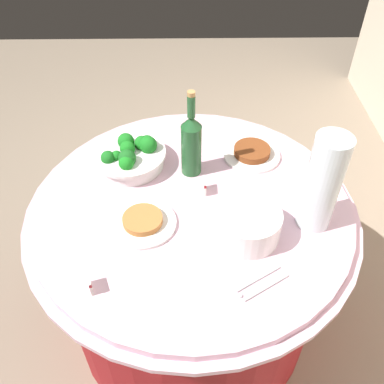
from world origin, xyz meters
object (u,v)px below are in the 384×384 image
at_px(food_plate_stir_fry, 252,153).
at_px(broccoli_bowl, 130,156).
at_px(serving_tongs, 261,284).
at_px(label_placard_front, 205,185).
at_px(food_plate_peanuts, 143,222).
at_px(label_placard_mid, 90,282).
at_px(plate_stack, 247,224).
at_px(wine_bottle, 190,143).
at_px(decorative_fruit_vase, 321,188).

bearing_deg(food_plate_stir_fry, broccoli_bowl, -84.15).
height_order(serving_tongs, label_placard_front, label_placard_front).
distance_m(broccoli_bowl, food_plate_peanuts, 0.31).
xyz_separation_m(label_placard_front, label_placard_mid, (0.40, -0.34, 0.00)).
xyz_separation_m(plate_stack, label_placard_front, (-0.20, -0.13, -0.02)).
bearing_deg(broccoli_bowl, food_plate_peanuts, 12.45).
distance_m(serving_tongs, food_plate_stir_fry, 0.59).
bearing_deg(food_plate_peanuts, broccoli_bowl, -167.55).
relative_size(plate_stack, food_plate_stir_fry, 0.95).
distance_m(wine_bottle, label_placard_mid, 0.60).
bearing_deg(food_plate_stir_fry, serving_tongs, -4.09).
distance_m(plate_stack, serving_tongs, 0.20).
relative_size(food_plate_stir_fry, label_placard_front, 4.00).
xyz_separation_m(plate_stack, decorative_fruit_vase, (-0.06, 0.22, 0.10)).
xyz_separation_m(decorative_fruit_vase, serving_tongs, (0.25, -0.20, -0.14)).
bearing_deg(serving_tongs, food_plate_peanuts, -124.01).
bearing_deg(label_placard_mid, broccoli_bowl, 173.24).
xyz_separation_m(serving_tongs, food_plate_peanuts, (-0.24, -0.36, 0.01)).
distance_m(decorative_fruit_vase, serving_tongs, 0.35).
height_order(food_plate_stir_fry, label_placard_front, label_placard_front).
xyz_separation_m(plate_stack, food_plate_peanuts, (-0.05, -0.33, -0.04)).
bearing_deg(decorative_fruit_vase, plate_stack, -76.14).
height_order(plate_stack, decorative_fruit_vase, decorative_fruit_vase).
height_order(decorative_fruit_vase, serving_tongs, decorative_fruit_vase).
distance_m(serving_tongs, label_placard_mid, 0.49).
relative_size(plate_stack, wine_bottle, 0.62).
relative_size(wine_bottle, label_placard_mid, 6.11).
bearing_deg(plate_stack, label_placard_mid, -67.18).
distance_m(plate_stack, food_plate_stir_fry, 0.41).
relative_size(plate_stack, serving_tongs, 1.32).
bearing_deg(wine_bottle, decorative_fruit_vase, 56.93).
distance_m(decorative_fruit_vase, food_plate_peanuts, 0.57).
xyz_separation_m(food_plate_peanuts, food_plate_stir_fry, (-0.35, 0.40, 0.00)).
bearing_deg(label_placard_front, serving_tongs, 20.52).
bearing_deg(serving_tongs, label_placard_mid, -89.38).
bearing_deg(plate_stack, decorative_fruit_vase, 103.86).
height_order(label_placard_front, label_placard_mid, same).
relative_size(food_plate_peanuts, food_plate_stir_fry, 1.00).
bearing_deg(food_plate_stir_fry, label_placard_mid, -41.63).
bearing_deg(serving_tongs, decorative_fruit_vase, 140.51).
bearing_deg(decorative_fruit_vase, wine_bottle, -123.07).
bearing_deg(label_placard_mid, food_plate_stir_fry, 138.37).
bearing_deg(label_placard_mid, wine_bottle, 150.36).
xyz_separation_m(wine_bottle, food_plate_stir_fry, (-0.08, 0.24, -0.11)).
bearing_deg(food_plate_stir_fry, label_placard_front, -43.63).
xyz_separation_m(serving_tongs, label_placard_mid, (0.01, -0.49, 0.03)).
distance_m(plate_stack, label_placard_mid, 0.51).
xyz_separation_m(food_plate_peanuts, label_placard_front, (-0.15, 0.21, 0.02)).
bearing_deg(decorative_fruit_vase, food_plate_stir_fry, -155.03).
xyz_separation_m(broccoli_bowl, food_plate_peanuts, (0.30, 0.07, -0.03)).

